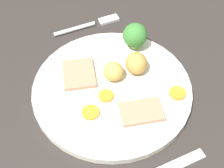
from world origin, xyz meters
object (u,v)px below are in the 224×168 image
object	(u,v)px
meat_slice_main	(79,74)
broccoli_floret	(135,36)
dinner_plate	(112,90)
carrot_coin_side	(91,112)
carrot_coin_front	(106,96)
roast_potato_right	(137,64)
meat_slice_under	(141,112)
fork	(89,25)
carrot_coin_back	(178,93)
roast_potato_left	(113,72)

from	to	relation	value
meat_slice_main	broccoli_floret	size ratio (longest dim) A/B	1.27
dinner_plate	carrot_coin_side	bearing A→B (deg)	-56.36
carrot_coin_side	carrot_coin_front	bearing A→B (deg)	120.21
meat_slice_main	roast_potato_right	world-z (taller)	roast_potato_right
carrot_coin_front	carrot_coin_side	xyz separation A→B (cm)	(2.26, -3.89, -0.04)
meat_slice_main	broccoli_floret	xyz separation A→B (cm)	(-2.74, 13.16, 2.75)
meat_slice_under	fork	bearing A→B (deg)	179.66
carrot_coin_front	carrot_coin_back	distance (cm)	13.15
dinner_plate	carrot_coin_back	xyz separation A→B (cm)	(6.23, 10.43, 1.00)
roast_potato_left	carrot_coin_back	size ratio (longest dim) A/B	1.28
carrot_coin_back	carrot_coin_front	bearing A→B (deg)	-110.75
roast_potato_left	carrot_coin_side	size ratio (longest dim) A/B	1.23
meat_slice_under	roast_potato_right	bearing A→B (deg)	159.06
meat_slice_main	broccoli_floret	bearing A→B (deg)	101.75
fork	broccoli_floret	bearing A→B (deg)	-62.65
carrot_coin_front	meat_slice_under	bearing A→B (deg)	36.91
meat_slice_main	carrot_coin_front	world-z (taller)	meat_slice_main
meat_slice_main	roast_potato_right	distance (cm)	11.30
broccoli_floret	fork	size ratio (longest dim) A/B	0.37
meat_slice_main	roast_potato_right	bearing A→B (deg)	71.93
meat_slice_main	fork	size ratio (longest dim) A/B	0.48
dinner_plate	meat_slice_under	size ratio (longest dim) A/B	4.01
roast_potato_right	broccoli_floret	world-z (taller)	broccoli_floret
carrot_coin_front	carrot_coin_back	bearing A→B (deg)	69.25
meat_slice_main	dinner_plate	bearing A→B (deg)	41.68
broccoli_floret	dinner_plate	bearing A→B (deg)	-46.60
meat_slice_main	fork	world-z (taller)	meat_slice_main
carrot_coin_side	fork	distance (cm)	24.48
roast_potato_left	carrot_coin_front	xyz separation A→B (cm)	(3.58, -2.92, -1.47)
carrot_coin_side	broccoli_floret	xyz separation A→B (cm)	(-11.83, 14.22, 2.93)
meat_slice_main	roast_potato_right	size ratio (longest dim) A/B	1.57
carrot_coin_front	carrot_coin_side	world-z (taller)	same
roast_potato_left	meat_slice_main	bearing A→B (deg)	-119.59
dinner_plate	broccoli_floret	distance (cm)	12.27
dinner_plate	carrot_coin_side	size ratio (longest dim) A/B	9.42
roast_potato_right	carrot_coin_back	bearing A→B (deg)	29.18
roast_potato_left	broccoli_floret	bearing A→B (deg)	128.96
meat_slice_main	meat_slice_under	size ratio (longest dim) A/B	0.97
carrot_coin_front	fork	bearing A→B (deg)	167.78
roast_potato_right	carrot_coin_front	bearing A→B (deg)	-66.71
roast_potato_left	meat_slice_under	bearing A→B (deg)	8.57
roast_potato_left	fork	size ratio (longest dim) A/B	0.26
carrot_coin_back	broccoli_floret	size ratio (longest dim) A/B	0.53
meat_slice_main	carrot_coin_back	xyz separation A→B (cm)	(11.49, 15.12, -0.10)
roast_potato_right	broccoli_floret	xyz separation A→B (cm)	(-6.21, 2.52, 1.16)
meat_slice_under	broccoli_floret	bearing A→B (deg)	158.60
meat_slice_main	fork	bearing A→B (deg)	152.23
dinner_plate	meat_slice_main	xyz separation A→B (cm)	(-5.27, -4.69, 1.10)
roast_potato_left	carrot_coin_side	bearing A→B (deg)	-49.37
dinner_plate	meat_slice_under	distance (cm)	7.80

